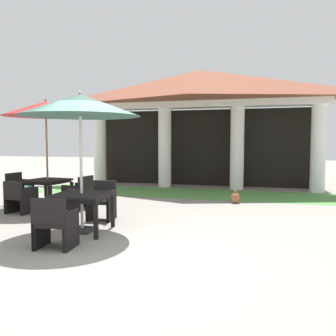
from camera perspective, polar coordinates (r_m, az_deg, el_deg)
The scene contains 13 objects.
ground_plane at distance 5.85m, azimuth -9.24°, elevation -13.25°, with size 60.00×60.00×0.00m, color gray.
background_pavilion at distance 13.41m, azimuth 5.36°, elevation 11.40°, with size 9.48×3.11×4.41m.
lawn_strip at distance 11.89m, azimuth 3.91°, elevation -4.15°, with size 11.28×2.37×0.01m, color #519347.
patio_table_near_foreground at distance 7.01m, azimuth -13.91°, elevation -4.81°, with size 1.10×1.10×0.76m.
patio_umbrella_near_foreground at distance 6.95m, azimuth -14.18°, elevation 9.79°, with size 2.31×2.31×2.72m.
patio_chair_near_foreground_south at distance 6.09m, azimuth -18.01°, elevation -8.70°, with size 0.64×0.57×0.87m.
patio_chair_near_foreground_north at distance 8.04m, azimuth -10.76°, elevation -5.40°, with size 0.60×0.58×0.87m.
patio_table_mid_left at distance 10.03m, azimuth -19.05°, elevation -2.29°, with size 1.06×1.06×0.74m.
patio_umbrella_mid_left at distance 10.00m, azimuth -19.33°, elevation 8.94°, with size 2.25×2.25×2.90m.
patio_chair_mid_left_east at distance 9.45m, azimuth -14.33°, elevation -4.00°, with size 0.62×0.69×0.87m.
patio_chair_mid_left_south at distance 9.33m, azimuth -22.97°, elevation -4.47°, with size 0.63×0.62×0.80m.
patio_chair_mid_left_west at distance 10.73m, azimuth -23.13°, elevation -3.19°, with size 0.55×0.64×0.88m.
terracotta_urn at distance 10.18m, azimuth 10.93°, elevation -4.77°, with size 0.24×0.24×0.39m.
Camera 1 is at (2.34, -5.06, 1.76)m, focal length 37.33 mm.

